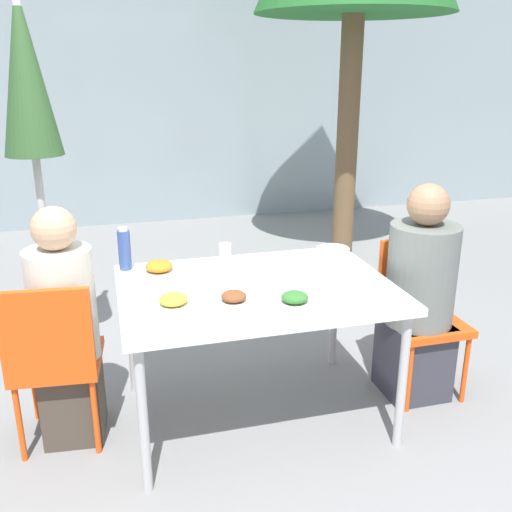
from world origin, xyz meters
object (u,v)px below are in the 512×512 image
Objects in this scene: drinking_cup at (225,252)px; salad_bowl at (333,252)px; closed_umbrella at (29,99)px; person_left at (66,333)px; chair_right at (418,304)px; person_right at (419,300)px; bottle at (124,249)px; chair_left at (54,354)px.

salad_bowl is at bearing -9.40° from drinking_cup.
salad_bowl is (1.56, -0.53, -0.82)m from closed_umbrella.
person_left is 1.38× the size of chair_right.
person_right is (-0.05, -0.08, 0.06)m from chair_right.
person_right is 1.60m from bottle.
person_left reaches higher than drinking_cup.
person_left is 0.53m from bottle.
drinking_cup is (0.90, 0.39, 0.30)m from chair_left.
person_left is 0.93m from drinking_cup.
person_left is at bearing -159.64° from drinking_cup.
closed_umbrella is at bearing 104.22° from person_left.
person_left is at bearing -81.11° from closed_umbrella.
salad_bowl is (0.60, -0.10, -0.02)m from drinking_cup.
person_right is (1.89, -0.01, 0.06)m from chair_left.
drinking_cup is at bearing 25.69° from person_left.
person_right reaches higher than drinking_cup.
person_left is 1.88m from chair_right.
person_right is 0.53m from salad_bowl.
drinking_cup is 0.60m from salad_bowl.
closed_umbrella is (-2.00, 0.75, 1.10)m from chair_right.
chair_left is 1.03m from drinking_cup.
closed_umbrella is at bearing 134.61° from bottle.
chair_right is at bearing 7.41° from chair_left.
bottle is (-1.52, 0.40, 0.29)m from person_right.
person_left is 0.54× the size of closed_umbrella.
person_right is at bearing -14.74° from bottle.
person_left is 1.47m from salad_bowl.
chair_right is at bearing -20.63° from closed_umbrella.
bottle is (0.31, 0.31, 0.29)m from person_left.
chair_left and chair_right have the same top height.
person_right reaches higher than salad_bowl.
chair_right is at bearing 5.17° from person_left.
person_right is 5.24× the size of bottle.
person_left reaches higher than chair_right.
bottle is at bearing -45.39° from closed_umbrella.
drinking_cup is (-1.03, 0.32, 0.30)m from chair_right.
chair_left is 1.89m from person_right.
drinking_cup is (-0.98, 0.40, 0.23)m from person_right.
salad_bowl is at bearing -26.79° from chair_right.
closed_umbrella is at bearing -20.60° from chair_right.
chair_right is 0.39× the size of closed_umbrella.
drinking_cup is 0.53× the size of salad_bowl.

